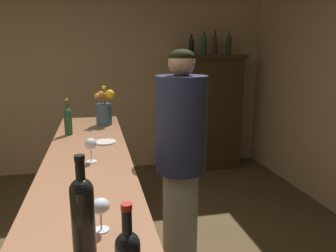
% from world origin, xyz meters
% --- Properties ---
extents(wall_back, '(5.72, 0.12, 2.85)m').
position_xyz_m(wall_back, '(0.00, 2.98, 1.43)').
color(wall_back, tan).
rests_on(wall_back, ground).
extents(bar_counter, '(0.55, 3.18, 0.99)m').
position_xyz_m(bar_counter, '(0.32, 0.16, 0.50)').
color(bar_counter, '#94623D').
rests_on(bar_counter, ground).
extents(display_cabinet, '(0.97, 0.43, 1.63)m').
position_xyz_m(display_cabinet, '(1.95, 2.67, 0.85)').
color(display_cabinet, '#332711').
rests_on(display_cabinet, ground).
extents(wine_bottle_syrah, '(0.08, 0.08, 0.35)m').
position_xyz_m(wine_bottle_syrah, '(0.34, -0.71, 1.15)').
color(wine_bottle_syrah, black).
rests_on(wine_bottle_syrah, bar_counter).
extents(wine_bottle_merlot, '(0.06, 0.06, 0.30)m').
position_xyz_m(wine_bottle_merlot, '(0.16, 1.03, 1.12)').
color(wine_bottle_merlot, '#24502A').
rests_on(wine_bottle_merlot, bar_counter).
extents(wine_glass_mid, '(0.07, 0.07, 0.15)m').
position_xyz_m(wine_glass_mid, '(0.35, 0.28, 1.10)').
color(wine_glass_mid, white).
rests_on(wine_glass_mid, bar_counter).
extents(wine_glass_rear, '(0.07, 0.07, 0.13)m').
position_xyz_m(wine_glass_rear, '(0.39, -0.55, 1.09)').
color(wine_glass_rear, white).
rests_on(wine_glass_rear, bar_counter).
extents(flower_arrangement, '(0.18, 0.15, 0.37)m').
position_xyz_m(flower_arrangement, '(0.47, 1.35, 1.14)').
color(flower_arrangement, '#3A5564').
rests_on(flower_arrangement, bar_counter).
extents(cheese_plate, '(0.16, 0.16, 0.01)m').
position_xyz_m(cheese_plate, '(0.45, 0.70, 1.00)').
color(cheese_plate, white).
rests_on(cheese_plate, bar_counter).
extents(display_bottle_left, '(0.07, 0.07, 0.27)m').
position_xyz_m(display_bottle_left, '(1.69, 2.67, 1.75)').
color(display_bottle_left, black).
rests_on(display_bottle_left, display_cabinet).
extents(display_bottle_midleft, '(0.07, 0.07, 0.30)m').
position_xyz_m(display_bottle_midleft, '(1.87, 2.67, 1.77)').
color(display_bottle_midleft, '#225232').
rests_on(display_bottle_midleft, display_cabinet).
extents(display_bottle_center, '(0.06, 0.06, 0.33)m').
position_xyz_m(display_bottle_center, '(2.03, 2.67, 1.77)').
color(display_bottle_center, '#4E271C').
rests_on(display_bottle_center, display_cabinet).
extents(display_bottle_midright, '(0.07, 0.07, 0.33)m').
position_xyz_m(display_bottle_midright, '(2.24, 2.67, 1.77)').
color(display_bottle_midright, '#1E3E21').
rests_on(display_bottle_midright, display_cabinet).
extents(bartender, '(0.34, 0.34, 1.68)m').
position_xyz_m(bartender, '(0.94, 0.36, 0.92)').
color(bartender, gray).
rests_on(bartender, ground).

